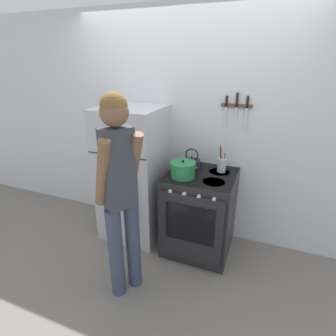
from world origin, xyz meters
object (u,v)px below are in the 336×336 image
at_px(refrigerator, 134,174).
at_px(person, 120,191).
at_px(stove_range, 199,213).
at_px(utensil_jar, 222,165).
at_px(dutch_oven_pot, 183,170).
at_px(tea_kettle, 192,162).

height_order(refrigerator, person, person).
xyz_separation_m(stove_range, utensil_jar, (0.18, 0.17, 0.53)).
relative_size(dutch_oven_pot, person, 0.16).
xyz_separation_m(stove_range, person, (-0.47, -0.79, 0.56)).
height_order(dutch_oven_pot, utensil_jar, utensil_jar).
bearing_deg(tea_kettle, stove_range, -47.90).
height_order(refrigerator, dutch_oven_pot, refrigerator).
bearing_deg(dutch_oven_pot, utensil_jar, 39.54).
height_order(tea_kettle, utensil_jar, utensil_jar).
relative_size(stove_range, dutch_oven_pot, 3.09).
relative_size(dutch_oven_pot, tea_kettle, 1.25).
distance_m(refrigerator, dutch_oven_pot, 0.70).
bearing_deg(person, refrigerator, 52.01).
bearing_deg(tea_kettle, refrigerator, -169.43).
bearing_deg(stove_range, tea_kettle, 132.10).
distance_m(refrigerator, utensil_jar, 1.02).
distance_m(utensil_jar, person, 1.16).
bearing_deg(stove_range, person, -120.50).
distance_m(refrigerator, tea_kettle, 0.70).
xyz_separation_m(utensil_jar, person, (-0.64, -0.96, 0.03)).
height_order(tea_kettle, person, person).
xyz_separation_m(refrigerator, stove_range, (0.81, -0.04, -0.31)).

